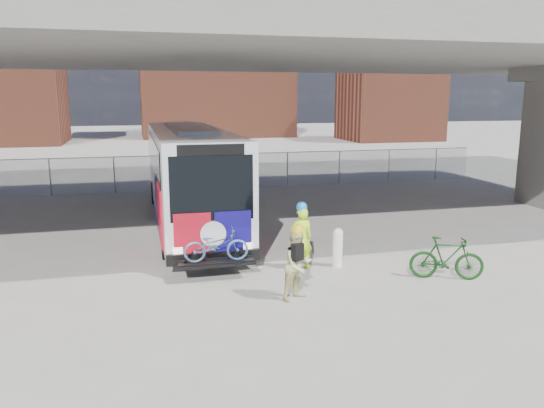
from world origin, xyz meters
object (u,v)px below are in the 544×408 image
object	(u,v)px
bike_parked	(447,258)
cyclist_hivis	(301,237)
bollard	(338,246)
cyclist_tan	(298,264)
bus	(189,168)

from	to	relation	value
bike_parked	cyclist_hivis	bearing A→B (deg)	86.57
bollard	cyclist_tan	size ratio (longest dim) A/B	0.61
cyclist_tan	bike_parked	distance (m)	4.23
bus	cyclist_tan	size ratio (longest dim) A/B	7.05
bus	bike_parked	distance (m)	10.10
bike_parked	bollard	bearing A→B (deg)	77.89
cyclist_hivis	bike_parked	distance (m)	3.88
cyclist_hivis	cyclist_tan	size ratio (longest dim) A/B	1.05
bus	cyclist_hivis	world-z (taller)	bus
bus	cyclist_hivis	xyz separation A→B (m)	(2.42, -6.33, -1.19)
cyclist_tan	bike_parked	bearing A→B (deg)	-23.20
bus	bike_parked	world-z (taller)	bus
bus	cyclist_tan	distance (m)	8.72
cyclist_tan	bike_parked	world-z (taller)	cyclist_tan
bus	bollard	world-z (taller)	bus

